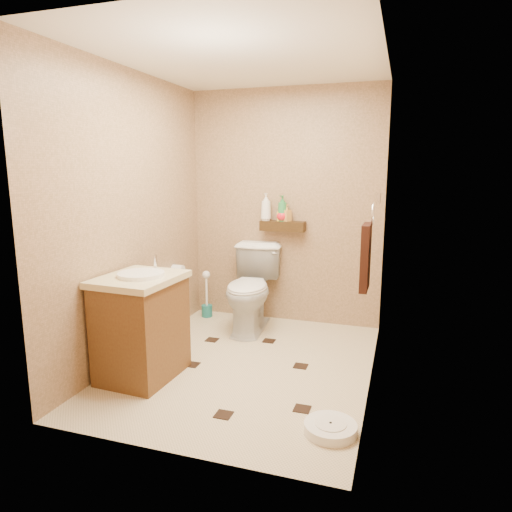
% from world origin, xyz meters
% --- Properties ---
extents(ground, '(2.50, 2.50, 0.00)m').
position_xyz_m(ground, '(0.00, 0.00, 0.00)').
color(ground, beige).
rests_on(ground, ground).
extents(wall_back, '(2.00, 0.04, 2.40)m').
position_xyz_m(wall_back, '(0.00, 1.25, 1.20)').
color(wall_back, tan).
rests_on(wall_back, ground).
extents(wall_front, '(2.00, 0.04, 2.40)m').
position_xyz_m(wall_front, '(0.00, -1.25, 1.20)').
color(wall_front, tan).
rests_on(wall_front, ground).
extents(wall_left, '(0.04, 2.50, 2.40)m').
position_xyz_m(wall_left, '(-1.00, 0.00, 1.20)').
color(wall_left, tan).
rests_on(wall_left, ground).
extents(wall_right, '(0.04, 2.50, 2.40)m').
position_xyz_m(wall_right, '(1.00, 0.00, 1.20)').
color(wall_right, tan).
rests_on(wall_right, ground).
extents(ceiling, '(2.00, 2.50, 0.02)m').
position_xyz_m(ceiling, '(0.00, 0.00, 2.40)').
color(ceiling, white).
rests_on(ceiling, wall_back).
extents(wall_shelf, '(0.46, 0.14, 0.10)m').
position_xyz_m(wall_shelf, '(0.00, 1.17, 1.02)').
color(wall_shelf, '#3C2710').
rests_on(wall_shelf, wall_back).
extents(floor_accents, '(1.19, 1.46, 0.01)m').
position_xyz_m(floor_accents, '(0.05, -0.06, 0.00)').
color(floor_accents, black).
rests_on(floor_accents, ground).
extents(toilet, '(0.54, 0.86, 0.84)m').
position_xyz_m(toilet, '(-0.23, 0.83, 0.42)').
color(toilet, white).
rests_on(toilet, ground).
extents(vanity, '(0.58, 0.69, 0.93)m').
position_xyz_m(vanity, '(-0.70, -0.42, 0.41)').
color(vanity, brown).
rests_on(vanity, ground).
extents(bathroom_scale, '(0.35, 0.35, 0.07)m').
position_xyz_m(bathroom_scale, '(0.82, -0.77, 0.03)').
color(bathroom_scale, white).
rests_on(bathroom_scale, ground).
extents(toilet_brush, '(0.12, 0.12, 0.51)m').
position_xyz_m(toilet_brush, '(-0.82, 1.06, 0.18)').
color(toilet_brush, '#1A6B6B').
rests_on(toilet_brush, ground).
extents(towel_ring, '(0.12, 0.30, 0.76)m').
position_xyz_m(towel_ring, '(0.91, 0.25, 0.95)').
color(towel_ring, silver).
rests_on(towel_ring, wall_right).
extents(toilet_paper, '(0.12, 0.11, 0.12)m').
position_xyz_m(toilet_paper, '(-0.94, 0.65, 0.60)').
color(toilet_paper, white).
rests_on(toilet_paper, wall_left).
extents(bottle_a, '(0.15, 0.15, 0.28)m').
position_xyz_m(bottle_a, '(-0.18, 1.17, 1.21)').
color(bottle_a, white).
rests_on(bottle_a, wall_shelf).
extents(bottle_b, '(0.08, 0.08, 0.15)m').
position_xyz_m(bottle_b, '(-0.02, 1.17, 1.14)').
color(bottle_b, yellow).
rests_on(bottle_b, wall_shelf).
extents(bottle_c, '(0.12, 0.12, 0.15)m').
position_xyz_m(bottle_c, '(-0.00, 1.17, 1.15)').
color(bottle_c, red).
rests_on(bottle_c, wall_shelf).
extents(bottle_d, '(0.14, 0.14, 0.26)m').
position_xyz_m(bottle_d, '(-0.00, 1.17, 1.20)').
color(bottle_d, '#2C8442').
rests_on(bottle_d, wall_shelf).
extents(bottle_e, '(0.11, 0.11, 0.17)m').
position_xyz_m(bottle_e, '(0.04, 1.17, 1.16)').
color(bottle_e, gold).
rests_on(bottle_e, wall_shelf).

